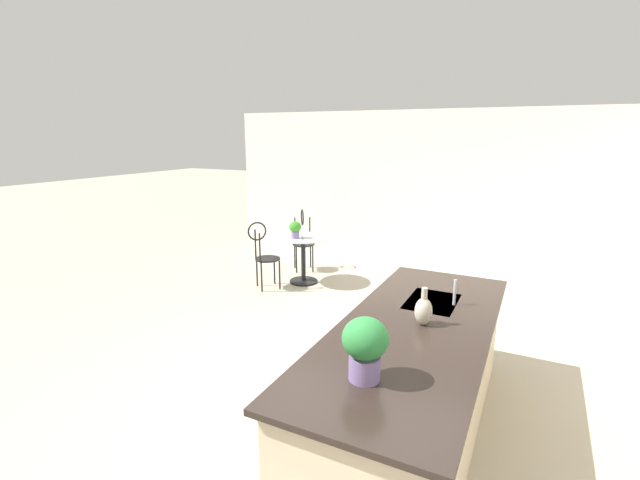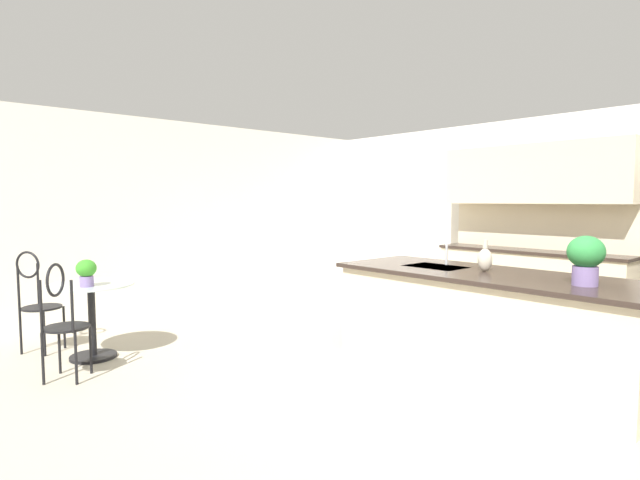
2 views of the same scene
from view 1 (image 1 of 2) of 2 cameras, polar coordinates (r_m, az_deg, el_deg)
The scene contains 10 objects.
ground_plane at distance 4.33m, azimuth 1.12°, elevation -18.56°, with size 40.00×40.00×0.00m, color #B2A893.
wall_left_window at distance 7.79m, azimuth 14.90°, elevation 6.12°, with size 0.12×7.80×2.70m, color silver.
kitchen_island at distance 3.60m, azimuth 11.86°, elevation -17.43°, with size 2.80×1.06×0.92m.
bistro_table at distance 6.92m, azimuth -2.17°, elevation -1.96°, with size 0.80×0.80×0.74m.
chair_near_window at distance 6.67m, azimuth -7.29°, elevation -1.55°, with size 0.54×0.54×1.04m.
chair_by_island at distance 7.58m, azimuth -2.21°, elevation 0.40°, with size 0.53×0.53×1.04m.
sink_faucet at distance 3.82m, azimuth 17.05°, elevation -6.50°, with size 0.02×0.02×0.22m, color #B2B5BA.
potted_plant_on_table at distance 6.75m, azimuth -3.23°, elevation 1.49°, with size 0.19×0.19×0.26m.
potted_plant_counter_far at distance 2.58m, azimuth 5.87°, elevation -13.37°, with size 0.27×0.27×0.38m.
vase_on_counter at distance 3.38m, azimuth 13.26°, elevation -8.90°, with size 0.13×0.13×0.29m.
Camera 1 is at (3.31, 1.57, 2.30)m, focal length 24.70 mm.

